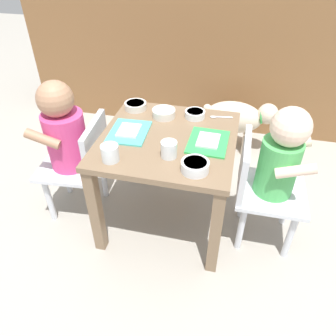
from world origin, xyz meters
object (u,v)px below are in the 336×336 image
Objects in this scene: seated_child_left at (68,137)px; spoon_by_left_tray at (219,117)px; water_cup_left at (110,154)px; water_cup_right at (169,150)px; food_tray_right at (208,142)px; cereal_bowl_right_side at (195,114)px; cereal_bowl_left_side at (195,166)px; dining_table at (168,153)px; seated_child_right at (276,164)px; dog at (238,118)px; veggie_bowl_far at (136,105)px; veggie_bowl_near at (164,113)px; food_tray_left at (129,131)px.

seated_child_left is 0.67m from spoon_by_left_tray.
water_cup_left is 1.05× the size of water_cup_right.
cereal_bowl_right_side is (-0.09, 0.19, 0.01)m from food_tray_right.
cereal_bowl_left_side is at bearing -15.38° from seated_child_left.
dining_table is at bearing 4.53° from seated_child_left.
seated_child_left is at bearing 168.53° from water_cup_right.
seated_child_left is 0.87m from seated_child_right.
dog is 0.71m from veggie_bowl_far.
veggie_bowl_far is 1.01× the size of cereal_bowl_left_side.
seated_child_left reaches higher than water_cup_right.
cereal_bowl_left_side reaches higher than dining_table.
water_cup_right reaches higher than food_tray_right.
dining_table is 0.85× the size of seated_child_right.
dog is (0.70, 0.71, -0.20)m from seated_child_left.
food_tray_right is at bearing -66.03° from cereal_bowl_right_side.
food_tray_right is at bearing 2.74° from seated_child_left.
food_tray_right reaches higher than dining_table.
dog is 7.09× the size of water_cup_right.
cereal_bowl_left_side is at bearing -53.57° from dining_table.
cereal_bowl_right_side is at bearing -168.59° from spoon_by_left_tray.
cereal_bowl_right_side is at bearing 99.58° from cereal_bowl_left_side.
seated_child_left reaches higher than spoon_by_left_tray.
spoon_by_left_tray is (0.02, 0.21, -0.00)m from food_tray_right.
spoon_by_left_tray is at bearing 0.96° from veggie_bowl_far.
veggie_bowl_far is (-0.47, -0.47, 0.26)m from dog.
dog is 0.53m from spoon_by_left_tray.
cereal_bowl_right_side is (0.08, 0.19, 0.10)m from dining_table.
spoon_by_left_tray is (0.18, 0.21, 0.09)m from dining_table.
cereal_bowl_right_side is at bearing 82.03° from water_cup_right.
cereal_bowl_left_side reaches higher than veggie_bowl_far.
dining_table is at bearing 50.21° from water_cup_left.
veggie_bowl_far is at bearing 163.95° from veggie_bowl_near.
food_tray_left reaches higher than spoon_by_left_tray.
dog is at bearing 45.06° from seated_child_left.
water_cup_right is at bearing -31.97° from food_tray_left.
cereal_bowl_right_side is at bearing 23.26° from seated_child_left.
food_tray_right is 1.97× the size of spoon_by_left_tray.
cereal_bowl_left_side is at bearing -30.44° from water_cup_right.
food_tray_left is at bearing 148.56° from cereal_bowl_left_side.
water_cup_left is 0.66× the size of spoon_by_left_tray.
cereal_bowl_left_side reaches higher than veggie_bowl_near.
water_cup_right reaches higher than food_tray_left.
food_tray_right is (-0.27, 0.01, 0.06)m from seated_child_right.
dining_table is 0.17m from water_cup_right.
veggie_bowl_near is at bearing 107.57° from water_cup_right.
food_tray_left is 0.20m from veggie_bowl_near.
food_tray_left is at bearing 6.03° from seated_child_left.
cereal_bowl_left_side reaches higher than food_tray_right.
seated_child_right is at bearing -0.61° from food_tray_left.
food_tray_right is 0.39m from water_cup_left.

